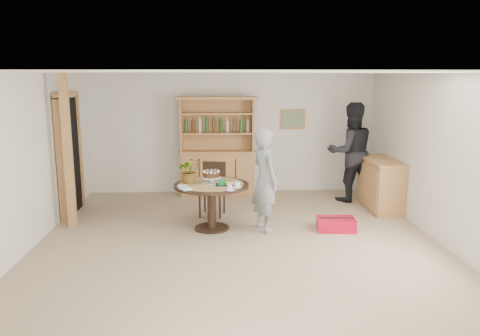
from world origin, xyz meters
name	(u,v)px	position (x,y,z in m)	size (l,w,h in m)	color
ground	(240,250)	(0.00, 0.00, 0.00)	(7.00, 7.00, 0.00)	tan
room_shell	(240,129)	(0.00, 0.01, 1.74)	(6.04, 7.04, 2.52)	white
doorway	(69,153)	(-2.93, 2.00, 1.11)	(0.13, 1.10, 2.18)	black
pine_post	(68,152)	(-2.70, 1.20, 1.25)	(0.12, 0.12, 2.50)	tan
hutch	(217,162)	(-0.30, 3.24, 0.69)	(1.62, 0.54, 2.04)	#B0874A
sideboard	(381,184)	(2.74, 2.00, 0.47)	(0.54, 1.26, 0.94)	#B0874A
dining_table	(212,193)	(-0.40, 0.98, 0.60)	(1.20, 1.20, 0.76)	black
dining_chair	(213,185)	(-0.39, 1.81, 0.54)	(0.50, 0.50, 0.95)	black
birthday_cake	(211,175)	(-0.40, 1.03, 0.88)	(0.30, 0.30, 0.20)	white
flower_vase	(189,170)	(-0.75, 1.03, 0.97)	(0.38, 0.33, 0.42)	#3F7233
gift_tray	(225,184)	(-0.19, 0.85, 0.79)	(0.30, 0.20, 0.08)	black
coffee_cup_a	(237,185)	(0.00, 0.70, 0.80)	(0.15, 0.15, 0.09)	white
coffee_cup_b	(230,188)	(-0.12, 0.53, 0.79)	(0.15, 0.15, 0.08)	white
napkins	(184,188)	(-0.81, 0.66, 0.77)	(0.24, 0.33, 0.03)	white
teen_boy	(265,180)	(0.45, 0.88, 0.83)	(0.61, 0.40, 1.66)	gray
adult_person	(351,152)	(2.33, 2.63, 0.97)	(0.95, 0.74, 1.95)	black
red_suitcase	(336,224)	(1.60, 0.81, 0.10)	(0.63, 0.45, 0.21)	red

